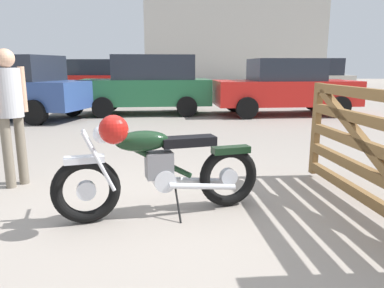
# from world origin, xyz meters

# --- Properties ---
(ground_plane) EXTENTS (80.00, 80.00, 0.00)m
(ground_plane) POSITION_xyz_m (0.00, 0.00, 0.00)
(ground_plane) COLOR gray
(vintage_motorcycle) EXTENTS (1.99, 0.98, 1.07)m
(vintage_motorcycle) POSITION_xyz_m (0.02, -0.01, 0.49)
(vintage_motorcycle) COLOR black
(vintage_motorcycle) RESTS_ON ground_plane
(bystander) EXTENTS (0.30, 0.42, 1.66)m
(bystander) POSITION_xyz_m (-1.86, 0.81, 1.02)
(bystander) COLOR #706656
(bystander) RESTS_ON ground_plane
(red_hatchback_near) EXTENTS (4.41, 2.39, 1.67)m
(red_hatchback_near) POSITION_xyz_m (2.76, 7.76, 0.84)
(red_hatchback_near) COLOR black
(red_hatchback_near) RESTS_ON ground_plane
(pale_sedan_back) EXTENTS (4.10, 2.25, 1.78)m
(pale_sedan_back) POSITION_xyz_m (-1.38, 7.72, 0.92)
(pale_sedan_back) COLOR black
(pale_sedan_back) RESTS_ON ground_plane
(white_estate_far) EXTENTS (4.74, 2.05, 1.74)m
(white_estate_far) POSITION_xyz_m (-4.20, 12.97, 0.94)
(white_estate_far) COLOR black
(white_estate_far) RESTS_ON ground_plane
(silver_sedan_mid) EXTENTS (3.93, 1.88, 1.78)m
(silver_sedan_mid) POSITION_xyz_m (4.84, 13.28, 0.92)
(silver_sedan_mid) COLOR black
(silver_sedan_mid) RESTS_ON ground_plane
(dark_sedan_left) EXTENTS (4.93, 2.56, 1.74)m
(dark_sedan_left) POSITION_xyz_m (-5.30, 6.54, 0.94)
(dark_sedan_left) COLOR black
(dark_sedan_left) RESTS_ON ground_plane
(industrial_building) EXTENTS (17.19, 11.75, 23.40)m
(industrial_building) POSITION_xyz_m (2.89, 35.10, 5.72)
(industrial_building) COLOR beige
(industrial_building) RESTS_ON ground_plane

